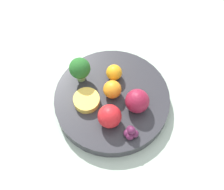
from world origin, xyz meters
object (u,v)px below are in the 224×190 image
Objects in this scene: orange_front at (114,73)px; grape_cluster at (131,133)px; broccoli at (80,69)px; apple_red at (137,101)px; small_cup at (87,100)px; bowl at (112,100)px; orange_back at (111,89)px; apple_green at (109,116)px.

orange_front reaches higher than grape_cluster.
broccoli is 1.79× the size of orange_front.
grape_cluster is at bearing 133.12° from broccoli.
apple_red is 0.11m from small_cup.
grape_cluster is at bearing 108.11° from orange_front.
small_cup is (0.11, -0.00, -0.02)m from apple_red.
bowl is 0.04m from orange_back.
bowl is 8.08× the size of grape_cluster.
apple_green is at bearing 88.02° from bowl.
orange_back reaches higher than bowl.
bowl is 5.14× the size of apple_green.
bowl is 0.10m from grape_cluster.
broccoli is 1.13× the size of small_cup.
broccoli reaches higher than grape_cluster.
apple_green reaches higher than orange_back.
small_cup is (0.05, 0.02, 0.02)m from bowl.
small_cup is (0.05, 0.02, -0.01)m from orange_back.
orange_back is 0.70× the size of small_cup.
bowl is at bearing 114.12° from orange_back.
orange_back is (0.00, -0.07, -0.00)m from apple_green.
broccoli is at bearing 7.95° from orange_front.
broccoli is at bearing -71.44° from small_cup.
grape_cluster is (-0.04, 0.14, -0.01)m from orange_front.
orange_back is at bearing 84.80° from orange_front.
orange_back reaches higher than small_cup.
orange_front is 0.63× the size of small_cup.
broccoli is 0.14m from apple_red.
bowl is at bearing -162.66° from small_cup.
orange_front is (-0.07, -0.01, -0.02)m from broccoli.
small_cup is at bearing -38.62° from apple_green.
broccoli is 1.25× the size of apple_red.
orange_front is at bearing -52.93° from apple_red.
broccoli is at bearing -26.30° from orange_back.
bowl is 0.06m from small_cup.
orange_front is at bearing -90.41° from bowl.
broccoli is at bearing -54.61° from apple_green.
broccoli is 0.12m from apple_green.
bowl is at bearing 149.81° from broccoli.
grape_cluster is at bearing 145.71° from small_cup.
grape_cluster is at bearing 118.28° from bowl.
grape_cluster is at bearing 82.00° from apple_red.
orange_back is 0.06m from small_cup.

